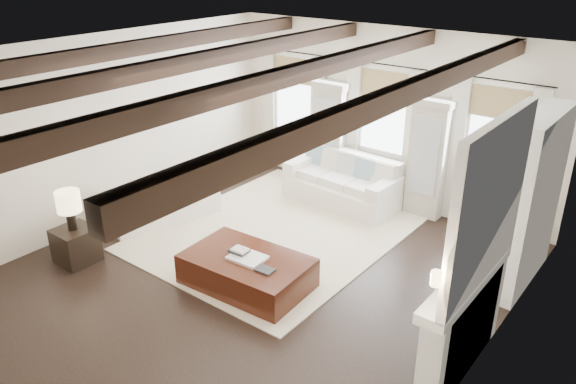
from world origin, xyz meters
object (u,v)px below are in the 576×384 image
Objects in this scene: side_table_front at (76,245)px; side_table_back at (320,169)px; sofa_back at (344,183)px; sofa_left at (163,202)px; ottoman at (247,271)px.

side_table_back is (1.13, 4.88, -0.00)m from side_table_front.
side_table_back is at bearing 76.98° from side_table_front.
sofa_back is 1.06× the size of sofa_left.
sofa_left is 3.77× the size of side_table_back.
ottoman is 2.74m from side_table_front.
side_table_front is (-2.51, -1.10, 0.05)m from ottoman.
sofa_left is at bearing -111.39° from side_table_back.
sofa_left reaches higher than side_table_front.
sofa_back is 3.98× the size of side_table_front.
sofa_back is 3.99× the size of side_table_back.
ottoman is 4.02m from side_table_back.
side_table_front reaches higher than ottoman.
sofa_back is 4.81m from side_table_front.
ottoman is (0.48, -3.26, -0.14)m from sofa_back.
sofa_back is 1.25× the size of ottoman.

